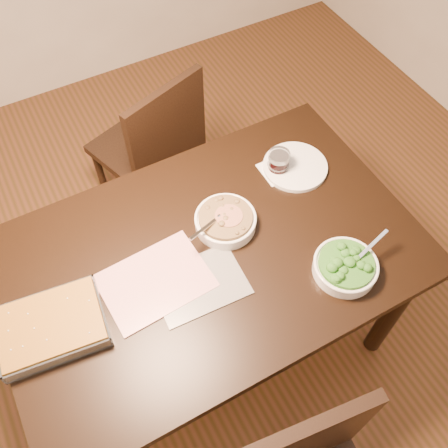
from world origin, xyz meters
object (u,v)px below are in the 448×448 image
object	(u,v)px
chair_far	(155,146)
baking_dish	(52,326)
stew_bowl	(226,220)
dinner_plate	(295,167)
table	(210,267)
broccoli_bowl	(345,266)
wine_tumbler	(279,161)

from	to	relation	value
chair_far	baking_dish	bearing A→B (deg)	31.90
stew_bowl	baking_dish	bearing A→B (deg)	-171.97
baking_dish	chair_far	world-z (taller)	chair_far
dinner_plate	baking_dish	bearing A→B (deg)	-168.93
table	baking_dish	xyz separation A→B (m)	(-0.54, -0.02, 0.12)
stew_bowl	chair_far	xyz separation A→B (m)	(0.01, 0.70, -0.29)
baking_dish	dinner_plate	xyz separation A→B (m)	(1.00, 0.19, -0.02)
baking_dish	chair_far	distance (m)	1.07
table	chair_far	world-z (taller)	chair_far
baking_dish	stew_bowl	bearing A→B (deg)	14.85
baking_dish	chair_far	xyz separation A→B (m)	(0.65, 0.79, -0.29)
baking_dish	chair_far	size ratio (longest dim) A/B	0.39
baking_dish	chair_far	bearing A→B (deg)	57.28
broccoli_bowl	baking_dish	bearing A→B (deg)	164.22
wine_tumbler	dinner_plate	world-z (taller)	wine_tumbler
broccoli_bowl	wine_tumbler	bearing A→B (deg)	85.30
baking_dish	broccoli_bowl	bearing A→B (deg)	-8.96
chair_far	dinner_plate	bearing A→B (deg)	101.29
table	baking_dish	size ratio (longest dim) A/B	4.12
stew_bowl	wine_tumbler	distance (m)	0.32
stew_bowl	broccoli_bowl	bearing A→B (deg)	-53.62
broccoli_bowl	stew_bowl	bearing A→B (deg)	126.38
chair_far	stew_bowl	bearing A→B (deg)	70.43
broccoli_bowl	baking_dish	world-z (taller)	broccoli_bowl
stew_bowl	wine_tumbler	bearing A→B (deg)	23.49
table	chair_far	xyz separation A→B (m)	(0.11, 0.77, -0.16)
table	wine_tumbler	world-z (taller)	wine_tumbler
table	baking_dish	world-z (taller)	baking_dish
wine_tumbler	chair_far	size ratio (longest dim) A/B	0.10
stew_bowl	broccoli_bowl	size ratio (longest dim) A/B	0.96
table	broccoli_bowl	distance (m)	0.46
baking_dish	dinner_plate	world-z (taller)	baking_dish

